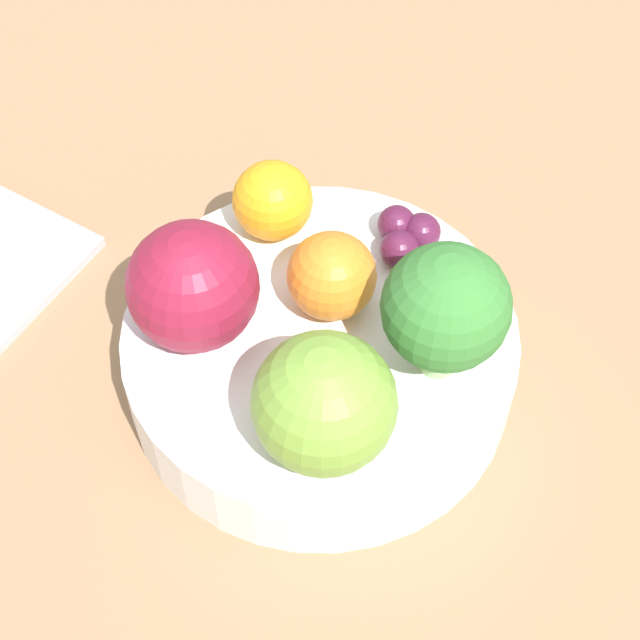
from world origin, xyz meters
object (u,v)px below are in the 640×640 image
Objects in this scene: broccoli at (447,307)px; orange_front at (329,275)px; orange_back at (273,201)px; apple_red at (193,286)px; apple_green at (324,404)px; grape_cluster at (406,235)px; bowl at (320,356)px.

orange_front is at bearing -105.91° from broccoli.
orange_back is (-0.05, -0.10, -0.02)m from broccoli.
apple_red is 0.98× the size of apple_green.
apple_green reaches higher than grape_cluster.
bowl is 4.69× the size of orange_back.
apple_red is 0.09m from apple_green.
broccoli reaches higher than bowl.
bowl is 2.65× the size of broccoli.
orange_front reaches higher than grape_cluster.
apple_green is at bearing 15.81° from orange_front.
broccoli is 0.08m from grape_cluster.
orange_back is at bearing 168.86° from apple_red.
apple_red is at bearing -75.97° from bowl.
broccoli is 1.15× the size of apple_green.
broccoli is 0.12m from orange_back.
apple_red is (0.02, -0.11, -0.01)m from broccoli.
broccoli is at bearing 91.35° from bowl.
apple_green is 1.55× the size of orange_back.
orange_front is at bearing -175.83° from bowl.
broccoli is 1.77× the size of orange_back.
orange_front is 1.06× the size of orange_back.
apple_red is at bearing -11.14° from orange_back.
bowl is 5.48× the size of grape_cluster.
apple_green reaches higher than orange_back.
apple_green is (0.06, 0.02, 0.05)m from bowl.
orange_back is 1.17× the size of grape_cluster.
broccoli is at bearing 61.37° from orange_back.
orange_front is (-0.02, -0.06, -0.02)m from broccoli.
apple_green is (0.06, -0.04, -0.01)m from broccoli.
grape_cluster is at bearing 177.55° from apple_green.
grape_cluster reaches higher than bowl.
bowl is 0.07m from grape_cluster.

